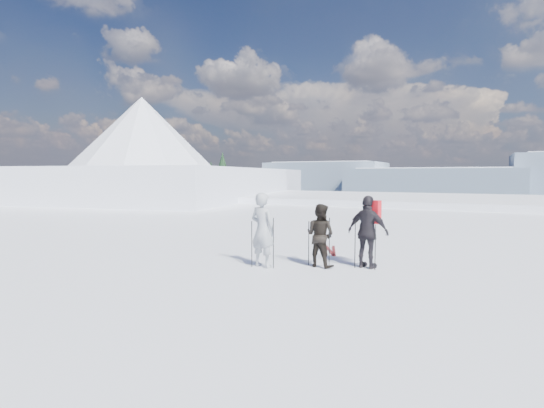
{
  "coord_description": "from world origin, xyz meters",
  "views": [
    {
      "loc": [
        3.17,
        -8.12,
        2.39
      ],
      "look_at": [
        -2.3,
        3.0,
        1.53
      ],
      "focal_mm": 28.0,
      "sensor_mm": 36.0,
      "label": 1
    }
  ],
  "objects": [
    {
      "name": "skier_grey",
      "position": [
        -1.85,
        1.52,
        0.97
      ],
      "size": [
        0.78,
        0.58,
        1.93
      ],
      "primitive_type": "imported",
      "rotation": [
        0.0,
        0.0,
        2.96
      ],
      "color": "#989EA6",
      "rests_on": "ground"
    },
    {
      "name": "lake_basin",
      "position": [
        0.0,
        30.0,
        -6.5
      ],
      "size": [
        820.0,
        820.0,
        71.62
      ],
      "color": "white",
      "rests_on": "ground"
    },
    {
      "name": "skier_pack",
      "position": [
        0.64,
        2.56,
        0.93
      ],
      "size": [
        1.16,
        0.67,
        1.86
      ],
      "primitive_type": "imported",
      "rotation": [
        0.0,
        0.0,
        2.93
      ],
      "color": "black",
      "rests_on": "ground"
    },
    {
      "name": "ski_poles",
      "position": [
        -0.59,
        2.0,
        0.61
      ],
      "size": [
        2.97,
        1.07,
        1.29
      ],
      "color": "black",
      "rests_on": "ground"
    },
    {
      "name": "skis_loose",
      "position": [
        -0.95,
        4.48,
        0.01
      ],
      "size": [
        0.88,
        1.64,
        0.03
      ],
      "color": "black",
      "rests_on": "ground"
    },
    {
      "name": "backpack",
      "position": [
        0.69,
        2.81,
        2.16
      ],
      "size": [
        0.43,
        0.3,
        0.6
      ],
      "primitive_type": "cube",
      "rotation": [
        0.0,
        0.0,
        2.93
      ],
      "color": "red",
      "rests_on": "skier_pack"
    },
    {
      "name": "far_mountain_range",
      "position": [
        29.6,
        454.78,
        -7.19
      ],
      "size": [
        770.0,
        110.0,
        53.0
      ],
      "color": "slate",
      "rests_on": "ground"
    },
    {
      "name": "skier_dark",
      "position": [
        -0.52,
        2.2,
        0.82
      ],
      "size": [
        0.9,
        0.76,
        1.63
      ],
      "primitive_type": "imported",
      "rotation": [
        0.0,
        0.0,
        2.94
      ],
      "color": "black",
      "rests_on": "ground"
    },
    {
      "name": "near_ridge",
      "position": [
        -26.56,
        29.34,
        -3.48
      ],
      "size": [
        31.37,
        35.68,
        25.62
      ],
      "color": "white",
      "rests_on": "ground"
    }
  ]
}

